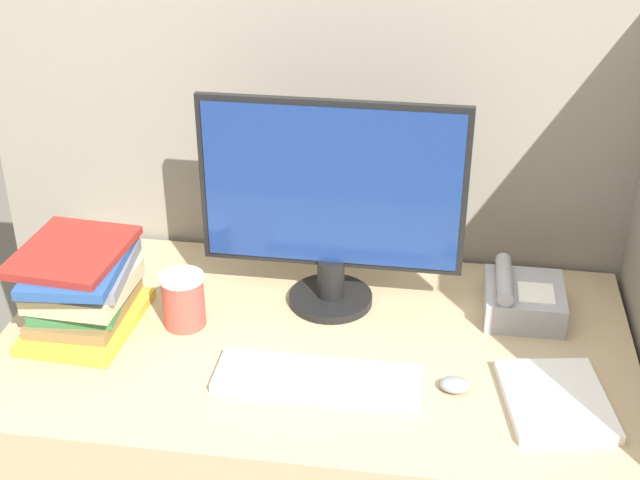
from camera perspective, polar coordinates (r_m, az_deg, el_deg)
cubicle_panel_rear at (r=2.32m, az=1.25°, el=-0.38°), size 1.78×0.04×1.47m
desk at (r=2.19m, az=-0.35°, el=-14.26°), size 1.38×0.78×0.73m
monitor at (r=1.97m, az=0.74°, el=2.22°), size 0.59×0.19×0.50m
keyboard at (r=1.83m, az=-0.13°, el=-8.89°), size 0.42×0.13×0.02m
mouse at (r=1.83m, az=8.62°, el=-9.15°), size 0.06×0.05×0.03m
coffee_cup at (r=2.00m, az=-8.73°, el=-3.82°), size 0.10×0.10×0.12m
book_stack at (r=2.03m, az=-14.98°, el=-2.90°), size 0.25×0.30×0.19m
desk_telephone at (r=2.08m, az=12.81°, el=-3.68°), size 0.18×0.19×0.11m
paper_pile at (r=1.84m, az=14.84°, el=-9.87°), size 0.24×0.27×0.02m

